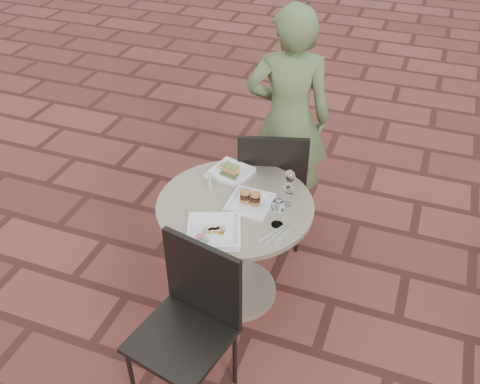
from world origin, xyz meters
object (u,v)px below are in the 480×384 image
(plate_salmon, at_px, (231,172))
(plate_tuna, at_px, (214,231))
(chair_far, at_px, (272,179))
(plate_sliders, at_px, (250,201))
(chair_near, at_px, (191,313))
(diner, at_px, (288,120))
(cafe_table, at_px, (235,236))

(plate_salmon, height_order, plate_tuna, plate_salmon)
(plate_tuna, bearing_deg, chair_far, 85.42)
(plate_sliders, bearing_deg, chair_near, -94.51)
(chair_far, bearing_deg, chair_near, 72.31)
(chair_near, height_order, plate_sliders, chair_near)
(plate_sliders, bearing_deg, diner, 92.54)
(cafe_table, distance_m, diner, 0.96)
(chair_near, relative_size, plate_salmon, 3.44)
(chair_near, bearing_deg, chair_far, 100.82)
(chair_near, bearing_deg, diner, 101.37)
(diner, relative_size, plate_sliders, 6.85)
(cafe_table, height_order, plate_tuna, plate_tuna)
(chair_far, height_order, plate_salmon, chair_far)
(cafe_table, distance_m, chair_far, 0.55)
(chair_near, bearing_deg, plate_tuna, 107.99)
(chair_near, xyz_separation_m, plate_sliders, (0.05, 0.70, 0.21))
(chair_far, height_order, plate_sliders, chair_far)
(chair_far, bearing_deg, cafe_table, 67.94)
(diner, bearing_deg, chair_far, 74.18)
(plate_salmon, relative_size, plate_sliders, 1.15)
(cafe_table, bearing_deg, plate_salmon, 116.17)
(chair_near, xyz_separation_m, plate_tuna, (-0.04, 0.40, 0.20))
(cafe_table, xyz_separation_m, plate_sliders, (0.08, 0.02, 0.27))
(chair_far, bearing_deg, plate_tuna, 68.85)
(chair_far, height_order, diner, diner)
(cafe_table, xyz_separation_m, diner, (0.04, 0.90, 0.32))
(chair_far, distance_m, diner, 0.44)
(cafe_table, relative_size, plate_tuna, 2.48)
(cafe_table, height_order, diner, diner)
(diner, xyz_separation_m, plate_tuna, (-0.06, -1.18, -0.06))
(plate_salmon, bearing_deg, plate_tuna, -77.93)
(plate_sliders, relative_size, plate_tuna, 0.65)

